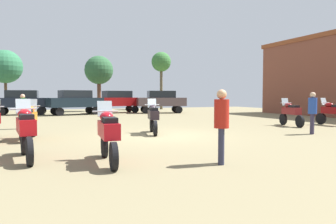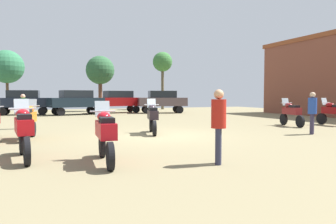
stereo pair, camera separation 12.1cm
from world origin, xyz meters
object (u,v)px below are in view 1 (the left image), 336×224
Objects in this scene: motorcycle_3 at (108,133)px; tree_4 at (5,67)px; car_6 at (117,100)px; person_2 at (23,109)px; tree_3 at (161,63)px; motorcycle_7 at (333,112)px; person_3 at (221,121)px; motorcycle_4 at (26,130)px; car_3 at (161,100)px; motorcycle_1 at (29,120)px; motorcycle_2 at (153,117)px; motorcycle_9 at (291,112)px; person_1 at (312,110)px; tree_2 at (99,71)px; car_4 at (22,101)px; car_2 at (75,101)px.

tree_4 is at bearing 103.30° from motorcycle_3.
car_6 is 13.99m from person_2.
tree_3 is (6.51, 5.43, 4.14)m from car_6.
motorcycle_7 is 1.28× the size of person_3.
motorcycle_3 is 0.96× the size of motorcycle_4.
car_3 is 14.80m from tree_4.
motorcycle_7 is 0.49× the size of car_6.
motorcycle_1 is 1.04× the size of motorcycle_2.
car_6 is 0.68× the size of tree_3.
motorcycle_9 is 1.21× the size of person_1.
tree_2 is (-4.33, 22.63, 3.10)m from person_1.
motorcycle_7 is at bearing 7.18° from motorcycle_4.
tree_2 is at bearing 84.20° from motorcycle_3.
car_4 is 0.77× the size of tree_4.
tree_4 is at bearing 122.99° from motorcycle_2.
person_2 is (0.39, -11.95, -0.21)m from car_4.
car_2 reaches higher than motorcycle_9.
tree_3 is (-1.03, 21.79, 4.59)m from motorcycle_7.
car_2 is 13.11m from tree_3.
tree_4 reaches higher than motorcycle_2.
car_6 is 4.97m from tree_2.
motorcycle_3 is (1.76, -5.02, -0.00)m from motorcycle_1.
car_6 is (-5.23, 15.74, 0.46)m from motorcycle_9.
person_2 is 16.94m from tree_4.
car_3 is (-1.63, 13.94, 0.46)m from motorcycle_9.
tree_2 is at bearing 49.27° from car_3.
car_2 reaches higher than motorcycle_7.
motorcycle_3 is at bearing -141.94° from motorcycle_9.
motorcycle_2 reaches higher than motorcycle_3.
tree_2 reaches higher than motorcycle_3.
motorcycle_9 is 0.32× the size of tree_3.
motorcycle_3 is at bearing -162.18° from motorcycle_7.
motorcycle_9 is 14.05m from car_3.
motorcycle_3 is 26.14m from tree_4.
tree_4 reaches higher than car_6.
car_6 reaches higher than motorcycle_7.
motorcycle_3 is at bearing 159.09° from car_6.
car_3 is 2.66× the size of person_3.
motorcycle_3 is 29.29m from tree_3.
motorcycle_2 is at bearing 9.93° from motorcycle_1.
car_3 is 4.02m from car_6.
motorcycle_4 is at bearing -78.66° from motorcycle_1.
car_4 is 21.94m from person_1.
motorcycle_9 is 13.27m from person_2.
car_2 is (3.31, 18.30, 0.44)m from motorcycle_4.
car_2 is 0.79× the size of tree_4.
person_1 is 0.31× the size of tree_2.
person_2 is at bearing -128.95° from tree_3.
person_3 reaches higher than person_1.
motorcycle_7 is 18.78m from car_2.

